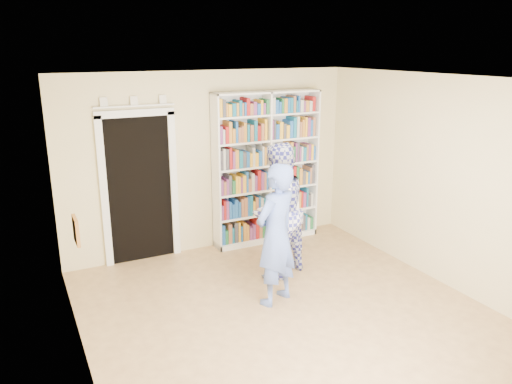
% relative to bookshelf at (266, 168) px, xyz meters
% --- Properties ---
extents(floor, '(5.00, 5.00, 0.00)m').
position_rel_bookshelf_xyz_m(floor, '(-0.87, -2.34, -1.20)').
color(floor, '#946D47').
rests_on(floor, ground).
extents(ceiling, '(5.00, 5.00, 0.00)m').
position_rel_bookshelf_xyz_m(ceiling, '(-0.87, -2.34, 1.50)').
color(ceiling, white).
rests_on(ceiling, wall_back).
extents(wall_back, '(4.50, 0.00, 4.50)m').
position_rel_bookshelf_xyz_m(wall_back, '(-0.87, 0.16, 0.15)').
color(wall_back, beige).
rests_on(wall_back, floor).
extents(wall_left, '(0.00, 5.00, 5.00)m').
position_rel_bookshelf_xyz_m(wall_left, '(-3.12, -2.34, 0.15)').
color(wall_left, beige).
rests_on(wall_left, floor).
extents(wall_right, '(0.00, 5.00, 5.00)m').
position_rel_bookshelf_xyz_m(wall_right, '(1.38, -2.34, 0.15)').
color(wall_right, beige).
rests_on(wall_right, floor).
extents(bookshelf, '(1.73, 0.32, 2.38)m').
position_rel_bookshelf_xyz_m(bookshelf, '(0.00, 0.00, 0.00)').
color(bookshelf, white).
rests_on(bookshelf, floor).
extents(doorway, '(1.10, 0.08, 2.43)m').
position_rel_bookshelf_xyz_m(doorway, '(-1.97, 0.13, -0.02)').
color(doorway, black).
rests_on(doorway, floor).
extents(wall_art, '(0.03, 0.25, 0.25)m').
position_rel_bookshelf_xyz_m(wall_art, '(-3.10, -2.14, 0.20)').
color(wall_art, brown).
rests_on(wall_art, wall_left).
extents(man_blue, '(0.75, 0.63, 1.74)m').
position_rel_bookshelf_xyz_m(man_blue, '(-0.85, -1.86, -0.33)').
color(man_blue, '#5974C7').
rests_on(man_blue, floor).
extents(man_plaid, '(1.10, 1.00, 1.83)m').
position_rel_bookshelf_xyz_m(man_plaid, '(-0.46, -1.20, -0.29)').
color(man_plaid, '#34379E').
rests_on(man_plaid, floor).
extents(paper_sheet, '(0.18, 0.08, 0.27)m').
position_rel_bookshelf_xyz_m(paper_sheet, '(-0.31, -1.39, -0.28)').
color(paper_sheet, white).
rests_on(paper_sheet, man_plaid).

